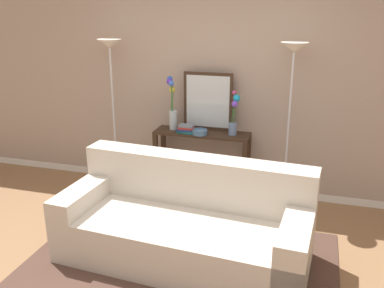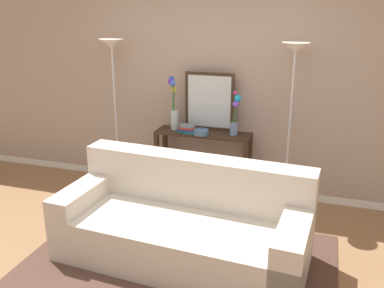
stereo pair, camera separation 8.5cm
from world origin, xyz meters
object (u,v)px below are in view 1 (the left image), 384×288
(couch, at_px, (186,226))
(console_table, at_px, (202,154))
(floor_lamp_left, at_px, (111,74))
(floor_lamp_right, at_px, (292,81))
(fruit_bowl, at_px, (200,132))
(vase_short_flowers, at_px, (234,117))
(vase_tall_flowers, at_px, (172,105))
(wall_mirror, at_px, (208,101))
(book_stack, at_px, (186,129))
(book_row_under_console, at_px, (177,188))

(couch, distance_m, console_table, 1.32)
(floor_lamp_left, height_order, floor_lamp_right, floor_lamp_right)
(fruit_bowl, bearing_deg, vase_short_flowers, 14.23)
(couch, bearing_deg, floor_lamp_left, 136.40)
(vase_tall_flowers, bearing_deg, vase_short_flowers, -1.31)
(wall_mirror, relative_size, book_stack, 3.17)
(floor_lamp_left, relative_size, wall_mirror, 2.73)
(floor_lamp_left, distance_m, book_stack, 1.08)
(wall_mirror, height_order, book_stack, wall_mirror)
(book_stack, distance_m, book_row_under_console, 0.80)
(floor_lamp_right, height_order, book_row_under_console, floor_lamp_right)
(floor_lamp_right, relative_size, vase_tall_flowers, 2.96)
(floor_lamp_left, bearing_deg, couch, -43.60)
(console_table, xyz_separation_m, book_stack, (-0.17, -0.06, 0.30))
(console_table, xyz_separation_m, floor_lamp_right, (0.97, -0.07, 0.91))
(floor_lamp_left, bearing_deg, vase_short_flowers, 2.81)
(floor_lamp_right, xyz_separation_m, book_stack, (-1.14, 0.01, -0.61))
(vase_tall_flowers, xyz_separation_m, fruit_bowl, (0.36, -0.11, -0.26))
(fruit_bowl, bearing_deg, vase_tall_flowers, 163.24)
(floor_lamp_right, bearing_deg, book_stack, 179.60)
(console_table, distance_m, fruit_bowl, 0.31)
(console_table, bearing_deg, book_stack, -160.33)
(fruit_bowl, bearing_deg, book_stack, 169.98)
(couch, distance_m, vase_short_flowers, 1.48)
(console_table, bearing_deg, vase_short_flowers, 0.32)
(vase_tall_flowers, bearing_deg, fruit_bowl, -16.76)
(book_stack, bearing_deg, vase_tall_flowers, 157.70)
(vase_short_flowers, bearing_deg, fruit_bowl, -165.77)
(couch, distance_m, vase_tall_flowers, 1.62)
(vase_short_flowers, height_order, book_stack, vase_short_flowers)
(floor_lamp_right, bearing_deg, floor_lamp_left, -180.00)
(couch, xyz_separation_m, book_row_under_console, (-0.52, 1.28, -0.25))
(fruit_bowl, bearing_deg, console_table, 89.77)
(floor_lamp_right, relative_size, vase_short_flowers, 3.70)
(couch, xyz_separation_m, floor_lamp_right, (0.77, 1.21, 1.14))
(floor_lamp_right, relative_size, wall_mirror, 2.76)
(wall_mirror, height_order, vase_tall_flowers, wall_mirror)
(console_table, xyz_separation_m, book_row_under_console, (-0.32, -0.00, -0.48))
(floor_lamp_right, xyz_separation_m, vase_tall_flowers, (-1.34, 0.09, -0.36))
(floor_lamp_left, relative_size, floor_lamp_right, 0.99)
(floor_lamp_right, bearing_deg, fruit_bowl, -178.70)
(floor_lamp_right, distance_m, book_stack, 1.29)
(wall_mirror, relative_size, vase_short_flowers, 1.34)
(vase_tall_flowers, bearing_deg, book_row_under_console, -22.01)
(couch, bearing_deg, book_stack, 106.79)
(floor_lamp_right, height_order, vase_tall_flowers, floor_lamp_right)
(vase_short_flowers, bearing_deg, console_table, -179.68)
(vase_tall_flowers, relative_size, book_row_under_console, 2.28)
(floor_lamp_left, bearing_deg, wall_mirror, 10.10)
(floor_lamp_left, bearing_deg, book_stack, 0.50)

